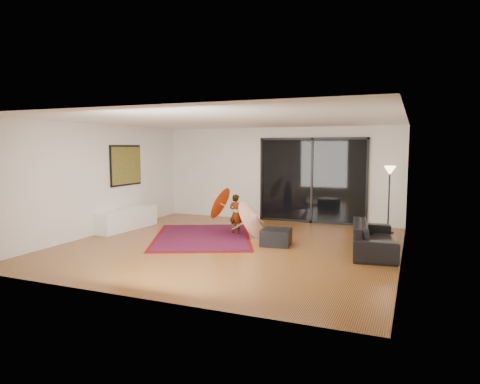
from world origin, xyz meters
The scene contains 17 objects.
floor centered at (0.00, 0.00, 0.00)m, with size 7.00×7.00×0.00m, color #955F29.
ceiling centered at (0.00, 0.00, 2.70)m, with size 7.00×7.00×0.00m, color white.
wall_back centered at (0.00, 3.50, 1.35)m, with size 7.00×7.00×0.00m, color silver.
wall_front centered at (0.00, -3.50, 1.35)m, with size 7.00×7.00×0.00m, color silver.
wall_left centered at (-3.50, 0.00, 1.35)m, with size 7.00×7.00×0.00m, color silver.
wall_right centered at (3.50, 0.00, 1.35)m, with size 7.00×7.00×0.00m, color silver.
sliding_door centered at (1.00, 3.47, 1.20)m, with size 3.06×0.07×2.40m.
painting centered at (-3.46, 1.00, 1.65)m, with size 0.04×1.28×1.08m.
media_console centered at (-3.25, 0.68, 0.27)m, with size 0.49×1.95×0.54m, color white.
speaker centered at (-3.25, 0.03, 0.14)m, with size 0.25×0.25×0.29m, color #424244.
persian_rug centered at (-0.96, 0.55, 0.01)m, with size 3.34×3.78×0.02m.
sofa centered at (2.95, 0.55, 0.30)m, with size 2.08×0.82×0.61m, color black.
ottoman centered at (0.93, 0.40, 0.18)m, with size 0.62×0.62×0.35m, color black.
floor_lamp centered at (3.10, 2.77, 1.32)m, with size 0.29×0.29×1.67m.
child centered at (-0.36, 1.18, 0.50)m, with size 0.36×0.24×0.99m, color #999999.
parasol_orange centered at (-0.91, 1.13, 0.73)m, with size 0.51×0.84×0.87m.
parasol_white centered at (0.24, 1.03, 0.50)m, with size 0.64×0.95×0.98m.
Camera 1 is at (3.69, -8.39, 2.13)m, focal length 32.00 mm.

